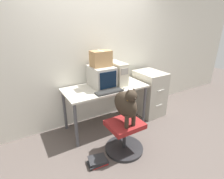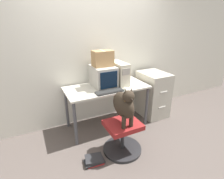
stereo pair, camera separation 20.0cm
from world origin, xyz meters
name	(u,v)px [view 2 (the right image)]	position (x,y,z in m)	size (l,w,h in m)	color
ground_plane	(115,135)	(0.00, 0.00, 0.00)	(12.00, 12.00, 0.00)	#564C47
wall_back	(97,53)	(0.00, 0.74, 1.30)	(8.00, 0.05, 2.60)	silver
desk	(107,92)	(0.00, 0.34, 0.68)	(1.43, 0.67, 0.77)	beige
crt_monitor	(103,76)	(-0.04, 0.40, 0.95)	(0.36, 0.48, 0.35)	#B7B2A8
pc_tower	(119,73)	(0.26, 0.39, 0.97)	(0.19, 0.50, 0.39)	beige
keyboard	(110,92)	(-0.07, 0.09, 0.79)	(0.46, 0.15, 0.03)	#2D2D2D
computer_mouse	(125,88)	(0.22, 0.09, 0.79)	(0.07, 0.04, 0.03)	beige
office_chair	(123,137)	(-0.08, -0.38, 0.24)	(0.58, 0.58, 0.48)	#262628
dog	(124,104)	(-0.08, -0.40, 0.78)	(0.21, 0.46, 0.57)	#33281E
filing_cabinet	(153,94)	(1.01, 0.32, 0.45)	(0.48, 0.62, 0.90)	#B7B2A3
cardboard_box	(103,58)	(-0.04, 0.41, 1.26)	(0.33, 0.22, 0.26)	#A87F51
book_stack_floor	(94,160)	(-0.56, -0.43, 0.04)	(0.29, 0.24, 0.08)	red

